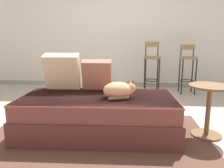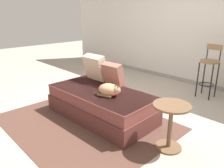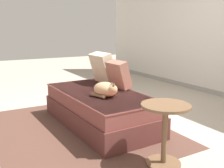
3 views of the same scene
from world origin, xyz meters
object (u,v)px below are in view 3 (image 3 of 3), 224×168
Objects in this scene: couch at (100,108)px; throw_pillow_corner at (103,68)px; side_table at (165,126)px; throw_pillow_middle at (119,74)px; cat at (106,89)px.

throw_pillow_corner is at bearing 147.72° from couch.
throw_pillow_corner reaches higher than side_table.
throw_pillow_middle is at bearing 167.62° from side_table.
cat is (0.72, -0.34, -0.14)m from throw_pillow_corner.
couch is 3.85× the size of throw_pillow_corner.
side_table is (1.69, -0.26, -0.29)m from throw_pillow_corner.
throw_pillow_middle is (0.43, 0.02, -0.04)m from throw_pillow_corner.
side_table is at bearing -8.79° from throw_pillow_corner.
side_table is at bearing 4.53° from cat.
couch is at bearing 172.15° from cat.
couch is at bearing -32.28° from throw_pillow_corner.
throw_pillow_middle reaches higher than side_table.
couch is 4.59× the size of cat.
throw_pillow_middle is at bearing 99.64° from couch.
throw_pillow_middle reaches higher than couch.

